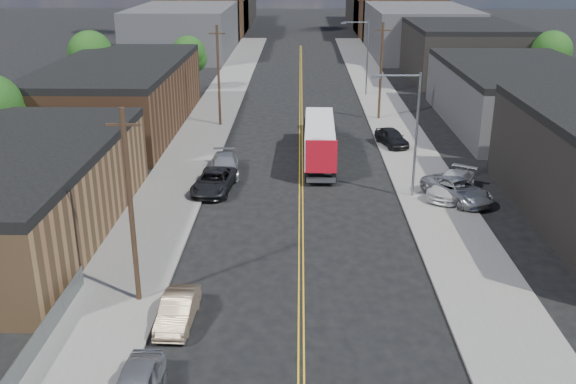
{
  "coord_description": "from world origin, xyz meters",
  "views": [
    {
      "loc": [
        -0.13,
        -18.31,
        16.58
      ],
      "look_at": [
        -0.84,
        19.26,
        2.5
      ],
      "focal_mm": 40.0,
      "sensor_mm": 36.0,
      "label": 1
    }
  ],
  "objects_px": {
    "car_right_lot_a": "(457,189)",
    "car_ahead_truck": "(320,125)",
    "car_left_c": "(214,181)",
    "semi_truck": "(319,136)",
    "car_left_d": "(225,165)",
    "car_right_lot_b": "(452,185)",
    "car_left_b": "(178,310)",
    "car_right_lot_c": "(392,137)"
  },
  "relations": [
    {
      "from": "car_left_c",
      "to": "car_right_lot_c",
      "type": "height_order",
      "value": "car_right_lot_c"
    },
    {
      "from": "car_ahead_truck",
      "to": "car_left_d",
      "type": "bearing_deg",
      "value": -127.52
    },
    {
      "from": "car_right_lot_a",
      "to": "car_left_b",
      "type": "bearing_deg",
      "value": -164.67
    },
    {
      "from": "car_left_b",
      "to": "car_ahead_truck",
      "type": "bearing_deg",
      "value": 79.6
    },
    {
      "from": "car_right_lot_b",
      "to": "car_ahead_truck",
      "type": "relative_size",
      "value": 1.0
    },
    {
      "from": "car_right_lot_b",
      "to": "car_left_c",
      "type": "bearing_deg",
      "value": -150.86
    },
    {
      "from": "semi_truck",
      "to": "car_left_c",
      "type": "relative_size",
      "value": 2.45
    },
    {
      "from": "semi_truck",
      "to": "car_left_d",
      "type": "distance_m",
      "value": 8.68
    },
    {
      "from": "car_left_b",
      "to": "car_right_lot_a",
      "type": "xyz_separation_m",
      "value": [
        16.85,
        16.16,
        0.24
      ]
    },
    {
      "from": "car_left_c",
      "to": "car_left_d",
      "type": "relative_size",
      "value": 1.07
    },
    {
      "from": "car_right_lot_b",
      "to": "car_right_lot_c",
      "type": "distance_m",
      "value": 12.99
    },
    {
      "from": "car_left_d",
      "to": "car_right_lot_b",
      "type": "height_order",
      "value": "car_right_lot_b"
    },
    {
      "from": "car_left_d",
      "to": "car_right_lot_c",
      "type": "distance_m",
      "value": 16.3
    },
    {
      "from": "car_left_d",
      "to": "car_ahead_truck",
      "type": "relative_size",
      "value": 0.95
    },
    {
      "from": "car_left_b",
      "to": "car_left_d",
      "type": "relative_size",
      "value": 0.8
    },
    {
      "from": "car_right_lot_b",
      "to": "car_right_lot_a",
      "type": "bearing_deg",
      "value": -48.02
    },
    {
      "from": "car_left_c",
      "to": "car_left_d",
      "type": "xyz_separation_m",
      "value": [
        0.35,
        3.95,
        -0.02
      ]
    },
    {
      "from": "semi_truck",
      "to": "car_right_lot_c",
      "type": "height_order",
      "value": "semi_truck"
    },
    {
      "from": "car_right_lot_b",
      "to": "car_right_lot_c",
      "type": "relative_size",
      "value": 1.22
    },
    {
      "from": "car_right_lot_a",
      "to": "car_right_lot_c",
      "type": "bearing_deg",
      "value": 73.11
    },
    {
      "from": "car_left_d",
      "to": "car_right_lot_b",
      "type": "distance_m",
      "value": 17.56
    },
    {
      "from": "car_right_lot_c",
      "to": "car_ahead_truck",
      "type": "bearing_deg",
      "value": 127.4
    },
    {
      "from": "car_left_c",
      "to": "car_ahead_truck",
      "type": "height_order",
      "value": "car_left_c"
    },
    {
      "from": "car_right_lot_a",
      "to": "car_right_lot_c",
      "type": "xyz_separation_m",
      "value": [
        -2.8,
        13.65,
        -0.02
      ]
    },
    {
      "from": "car_left_d",
      "to": "car_right_lot_a",
      "type": "xyz_separation_m",
      "value": [
        17.05,
        -5.74,
        0.18
      ]
    },
    {
      "from": "semi_truck",
      "to": "car_right_lot_c",
      "type": "bearing_deg",
      "value": 30.86
    },
    {
      "from": "car_left_d",
      "to": "car_right_lot_c",
      "type": "relative_size",
      "value": 1.16
    },
    {
      "from": "car_left_c",
      "to": "car_ahead_truck",
      "type": "relative_size",
      "value": 1.02
    },
    {
      "from": "car_left_c",
      "to": "car_left_d",
      "type": "bearing_deg",
      "value": 90.57
    },
    {
      "from": "car_right_lot_a",
      "to": "car_right_lot_c",
      "type": "relative_size",
      "value": 1.26
    },
    {
      "from": "car_left_d",
      "to": "semi_truck",
      "type": "bearing_deg",
      "value": 21.61
    },
    {
      "from": "car_left_d",
      "to": "car_ahead_truck",
      "type": "bearing_deg",
      "value": 51.07
    },
    {
      "from": "car_left_d",
      "to": "car_right_lot_c",
      "type": "height_order",
      "value": "car_right_lot_c"
    },
    {
      "from": "semi_truck",
      "to": "car_ahead_truck",
      "type": "height_order",
      "value": "semi_truck"
    },
    {
      "from": "car_ahead_truck",
      "to": "car_left_b",
      "type": "bearing_deg",
      "value": -107.95
    },
    {
      "from": "car_left_b",
      "to": "car_right_lot_a",
      "type": "height_order",
      "value": "car_right_lot_a"
    },
    {
      "from": "car_ahead_truck",
      "to": "car_right_lot_a",
      "type": "bearing_deg",
      "value": -68.68
    },
    {
      "from": "car_left_c",
      "to": "car_right_lot_c",
      "type": "distance_m",
      "value": 18.81
    },
    {
      "from": "car_right_lot_a",
      "to": "car_ahead_truck",
      "type": "bearing_deg",
      "value": 88.25
    },
    {
      "from": "car_left_b",
      "to": "car_right_lot_b",
      "type": "height_order",
      "value": "car_right_lot_b"
    },
    {
      "from": "car_ahead_truck",
      "to": "car_left_c",
      "type": "bearing_deg",
      "value": -121.89
    },
    {
      "from": "car_left_d",
      "to": "car_left_c",
      "type": "bearing_deg",
      "value": -101.88
    }
  ]
}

